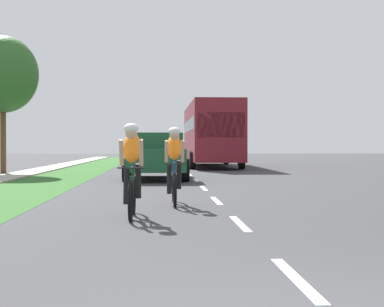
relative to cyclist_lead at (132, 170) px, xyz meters
The scene contains 9 objects.
ground_plane 14.02m from the cyclist_lead, 83.00° to the left, with size 120.00×120.00×0.00m, color #38383A.
grass_verge 14.30m from the cyclist_lead, 103.24° to the left, with size 2.57×70.00×0.01m, color #2D6026.
sidewalk_concrete 14.87m from the cyclist_lead, 110.63° to the left, with size 1.35×70.00×0.10m, color #9E998E.
lane_markings_center 17.99m from the cyclist_lead, 84.55° to the left, with size 0.12×54.07×0.01m.
cyclist_lead is the anchor object (origin of this frame).
cyclist_trailing 2.18m from the cyclist_lead, 69.68° to the left, with size 0.42×1.72×1.58m.
pickup_dark_green 11.05m from the cyclist_lead, 88.24° to the left, with size 2.22×5.10×1.64m.
bus_maroon 23.62m from the cyclist_lead, 81.79° to the left, with size 2.78×11.60×3.48m.
street_tree_near 17.12m from the cyclist_lead, 111.79° to the left, with size 2.99×2.99×5.90m.
Camera 1 is at (-1.25, -3.65, 1.22)m, focal length 54.49 mm.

